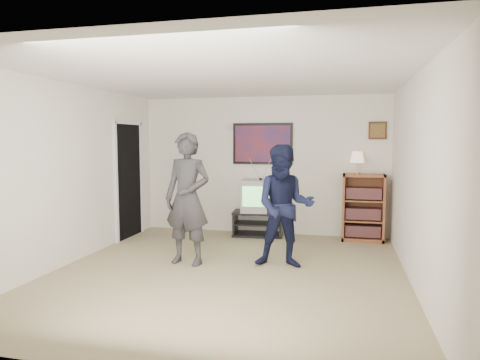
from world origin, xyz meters
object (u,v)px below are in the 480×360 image
at_px(bookshelf, 363,207).
at_px(media_stand, 258,223).
at_px(person_short, 285,206).
at_px(person_tall, 187,199).
at_px(crt_television, 261,196).

bearing_deg(bookshelf, media_stand, -178.42).
bearing_deg(person_short, person_tall, -177.52).
height_order(media_stand, person_short, person_short).
xyz_separation_m(crt_television, person_short, (0.66, -1.78, 0.10)).
bearing_deg(person_tall, bookshelf, 47.47).
distance_m(media_stand, person_tall, 2.15).
relative_size(media_stand, person_tall, 0.51).
bearing_deg(media_stand, bookshelf, -3.57).
xyz_separation_m(bookshelf, person_tall, (-2.43, -1.99, 0.34)).
height_order(bookshelf, person_tall, person_tall).
bearing_deg(crt_television, bookshelf, -5.62).
bearing_deg(media_stand, person_short, -73.48).
height_order(crt_television, bookshelf, bookshelf).
bearing_deg(media_stand, person_tall, -112.71).
bearing_deg(bookshelf, person_short, -121.07).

